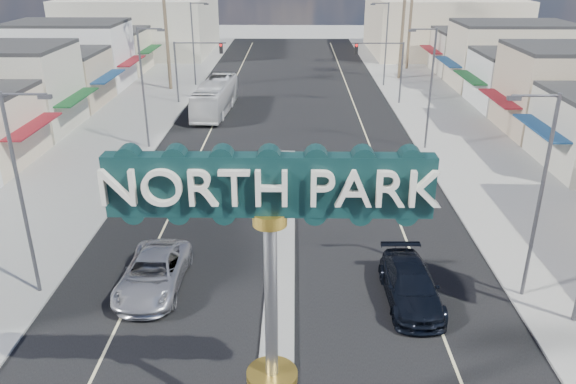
{
  "coord_description": "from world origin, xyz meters",
  "views": [
    {
      "loc": [
        0.63,
        -10.94,
        13.85
      ],
      "look_at": [
        0.33,
        12.7,
        3.75
      ],
      "focal_mm": 35.0,
      "sensor_mm": 36.0,
      "label": 1
    }
  ],
  "objects_px": {
    "city_bus": "(215,97)",
    "streetlight_l_near": "(23,187)",
    "streetlight_r_mid": "(429,83)",
    "car_parked_left": "(136,187)",
    "streetlight_r_far": "(385,40)",
    "streetlight_l_mid": "(145,83)",
    "suv_right": "(411,285)",
    "streetlight_r_near": "(538,190)",
    "traffic_signal_right": "(384,60)",
    "suv_left": "(153,273)",
    "gateway_sign": "(271,274)",
    "streetlight_l_far": "(194,40)",
    "traffic_signal_left": "(194,60)"
  },
  "relations": [
    {
      "from": "gateway_sign",
      "to": "streetlight_l_far",
      "type": "xyz_separation_m",
      "value": [
        -10.43,
        50.02,
        -0.86
      ]
    },
    {
      "from": "streetlight_r_mid",
      "to": "car_parked_left",
      "type": "relative_size",
      "value": 1.94
    },
    {
      "from": "streetlight_r_far",
      "to": "suv_right",
      "type": "distance_m",
      "value": 42.92
    },
    {
      "from": "city_bus",
      "to": "streetlight_r_far",
      "type": "bearing_deg",
      "value": 37.7
    },
    {
      "from": "traffic_signal_right",
      "to": "streetlight_l_mid",
      "type": "height_order",
      "value": "streetlight_l_mid"
    },
    {
      "from": "car_parked_left",
      "to": "city_bus",
      "type": "bearing_deg",
      "value": 90.77
    },
    {
      "from": "streetlight_l_near",
      "to": "streetlight_r_near",
      "type": "height_order",
      "value": "same"
    },
    {
      "from": "streetlight_r_near",
      "to": "streetlight_r_mid",
      "type": "bearing_deg",
      "value": 90.0
    },
    {
      "from": "streetlight_r_mid",
      "to": "streetlight_r_far",
      "type": "distance_m",
      "value": 22.0
    },
    {
      "from": "streetlight_l_far",
      "to": "streetlight_l_near",
      "type": "bearing_deg",
      "value": -90.0
    },
    {
      "from": "traffic_signal_left",
      "to": "traffic_signal_right",
      "type": "distance_m",
      "value": 18.37
    },
    {
      "from": "streetlight_l_mid",
      "to": "suv_right",
      "type": "bearing_deg",
      "value": -51.85
    },
    {
      "from": "streetlight_r_near",
      "to": "streetlight_r_far",
      "type": "height_order",
      "value": "same"
    },
    {
      "from": "streetlight_l_mid",
      "to": "city_bus",
      "type": "bearing_deg",
      "value": 70.71
    },
    {
      "from": "gateway_sign",
      "to": "car_parked_left",
      "type": "bearing_deg",
      "value": 116.16
    },
    {
      "from": "gateway_sign",
      "to": "streetlight_r_far",
      "type": "height_order",
      "value": "gateway_sign"
    },
    {
      "from": "gateway_sign",
      "to": "streetlight_r_near",
      "type": "xyz_separation_m",
      "value": [
        10.43,
        8.02,
        -0.86
      ]
    },
    {
      "from": "traffic_signal_right",
      "to": "streetlight_r_mid",
      "type": "distance_m",
      "value": 14.07
    },
    {
      "from": "streetlight_l_far",
      "to": "suv_left",
      "type": "xyz_separation_m",
      "value": [
        4.82,
        -41.59,
        -4.28
      ]
    },
    {
      "from": "streetlight_l_near",
      "to": "streetlight_r_near",
      "type": "distance_m",
      "value": 20.87
    },
    {
      "from": "streetlight_r_mid",
      "to": "streetlight_l_far",
      "type": "bearing_deg",
      "value": 133.48
    },
    {
      "from": "streetlight_r_far",
      "to": "streetlight_l_mid",
      "type": "bearing_deg",
      "value": -133.48
    },
    {
      "from": "streetlight_l_far",
      "to": "suv_right",
      "type": "relative_size",
      "value": 1.69
    },
    {
      "from": "traffic_signal_left",
      "to": "suv_right",
      "type": "bearing_deg",
      "value": -66.74
    },
    {
      "from": "streetlight_r_mid",
      "to": "suv_left",
      "type": "relative_size",
      "value": 1.6
    },
    {
      "from": "gateway_sign",
      "to": "city_bus",
      "type": "xyz_separation_m",
      "value": [
        -6.79,
        38.43,
        -4.44
      ]
    },
    {
      "from": "streetlight_l_mid",
      "to": "streetlight_r_far",
      "type": "distance_m",
      "value": 30.32
    },
    {
      "from": "streetlight_r_near",
      "to": "car_parked_left",
      "type": "relative_size",
      "value": 1.94
    },
    {
      "from": "streetlight_r_mid",
      "to": "suv_right",
      "type": "xyz_separation_m",
      "value": [
        -4.82,
        -20.44,
        -4.29
      ]
    },
    {
      "from": "gateway_sign",
      "to": "streetlight_l_mid",
      "type": "xyz_separation_m",
      "value": [
        -10.43,
        28.02,
        -0.86
      ]
    },
    {
      "from": "traffic_signal_right",
      "to": "streetlight_l_mid",
      "type": "bearing_deg",
      "value": -144.5
    },
    {
      "from": "streetlight_l_near",
      "to": "streetlight_r_near",
      "type": "xyz_separation_m",
      "value": [
        20.87,
        0.0,
        0.0
      ]
    },
    {
      "from": "streetlight_r_mid",
      "to": "city_bus",
      "type": "bearing_deg",
      "value": 148.85
    },
    {
      "from": "suv_left",
      "to": "city_bus",
      "type": "bearing_deg",
      "value": 93.21
    },
    {
      "from": "streetlight_l_mid",
      "to": "suv_right",
      "type": "relative_size",
      "value": 1.69
    },
    {
      "from": "streetlight_r_near",
      "to": "streetlight_r_far",
      "type": "distance_m",
      "value": 42.0
    },
    {
      "from": "streetlight_r_far",
      "to": "city_bus",
      "type": "distance_m",
      "value": 21.06
    },
    {
      "from": "traffic_signal_right",
      "to": "streetlight_r_far",
      "type": "height_order",
      "value": "streetlight_r_far"
    },
    {
      "from": "traffic_signal_right",
      "to": "streetlight_r_far",
      "type": "bearing_deg",
      "value": 81.14
    },
    {
      "from": "streetlight_l_near",
      "to": "streetlight_r_mid",
      "type": "xyz_separation_m",
      "value": [
        20.87,
        20.0,
        0.0
      ]
    },
    {
      "from": "city_bus",
      "to": "suv_right",
      "type": "bearing_deg",
      "value": -64.32
    },
    {
      "from": "gateway_sign",
      "to": "traffic_signal_right",
      "type": "height_order",
      "value": "gateway_sign"
    },
    {
      "from": "suv_right",
      "to": "traffic_signal_right",
      "type": "bearing_deg",
      "value": 82.86
    },
    {
      "from": "traffic_signal_left",
      "to": "traffic_signal_right",
      "type": "xyz_separation_m",
      "value": [
        18.37,
        0.0,
        0.0
      ]
    },
    {
      "from": "city_bus",
      "to": "streetlight_l_near",
      "type": "bearing_deg",
      "value": -93.07
    },
    {
      "from": "suv_left",
      "to": "car_parked_left",
      "type": "distance_m",
      "value": 10.46
    },
    {
      "from": "streetlight_l_mid",
      "to": "suv_left",
      "type": "height_order",
      "value": "streetlight_l_mid"
    },
    {
      "from": "streetlight_l_mid",
      "to": "streetlight_l_far",
      "type": "height_order",
      "value": "same"
    },
    {
      "from": "traffic_signal_right",
      "to": "car_parked_left",
      "type": "height_order",
      "value": "traffic_signal_right"
    },
    {
      "from": "traffic_signal_right",
      "to": "streetlight_l_far",
      "type": "distance_m",
      "value": 21.2
    }
  ]
}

